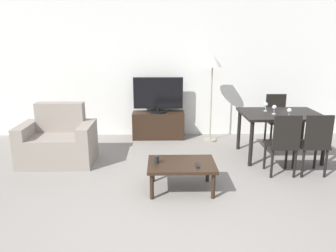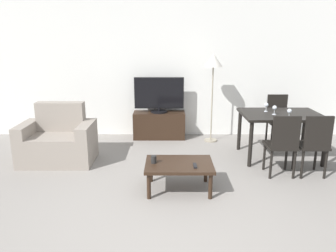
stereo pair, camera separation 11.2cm
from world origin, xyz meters
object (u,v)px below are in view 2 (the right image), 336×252
Objects in this scene: tv_stand at (160,125)px; wine_glass_left at (267,105)px; coffee_table at (180,166)px; dining_chair_near at (284,143)px; armchair at (59,142)px; dining_chair_far at (279,117)px; dining_table at (282,119)px; wine_glass_right at (291,112)px; remote_primary at (196,166)px; cup_white_near at (155,159)px; tv at (160,95)px; dining_chair_near_right at (315,143)px; wine_glass_center at (276,108)px; floor_lamp at (214,66)px.

wine_glass_left is (1.77, -0.98, 0.59)m from tv_stand.
dining_chair_near is (1.45, 0.43, 0.18)m from coffee_table.
dining_chair_far is at bearing 14.00° from armchair.
coffee_table is 0.69× the size of dining_table.
armchair is 3.58m from wine_glass_right.
wine_glass_left is (0.01, 0.90, 0.34)m from dining_chair_near.
wine_glass_right reaches higher than remote_primary.
wine_glass_left is (1.78, 1.33, 0.43)m from cup_white_near.
dining_chair_far is at bearing 50.85° from remote_primary.
tv reaches higher than dining_chair_near_right.
wine_glass_center reaches higher than coffee_table.
cup_white_near is at bearing -138.33° from dining_chair_far.
dining_chair_near_right is at bearing -40.54° from tv_stand.
dining_chair_far is 2.95m from cup_white_near.
floor_lamp is 16.80× the size of cup_white_near.
cup_white_near is at bearing -115.43° from floor_lamp.
floor_lamp is 2.50m from remote_primary.
tv is 6.47× the size of wine_glass_center.
wine_glass_right is (1.98, -1.45, 0.59)m from tv_stand.
tv_stand is 6.81× the size of wine_glass_center.
dining_chair_far reaches higher than tv_stand.
dining_table is 8.50× the size of wine_glass_left.
dining_chair_far is 1.53m from dining_chair_near_right.
dining_chair_near_right reaches higher than wine_glass_right.
dining_chair_near_right reaches higher than cup_white_near.
floor_lamp is (2.55, 1.08, 1.10)m from armchair.
tv_stand is 0.61× the size of floor_lamp.
armchair reaches higher than remote_primary.
tv reaches higher than wine_glass_left.
tv is at bearing -90.00° from tv_stand.
coffee_table is 0.23m from remote_primary.
wine_glass_center is at bearing -33.26° from tv_stand.
dining_table is at bearing 41.64° from remote_primary.
tv reaches higher than wine_glass_right.
wine_glass_left is (0.78, -0.77, -0.58)m from floor_lamp.
dining_chair_near is at bearing -96.22° from wine_glass_center.
dining_table is 1.38× the size of dining_chair_near.
coffee_table is at bearing -144.31° from dining_table.
dining_chair_near_right is at bearing 11.01° from cup_white_near.
tv is at bearing 97.73° from coffee_table.
cup_white_near reaches higher than remote_primary.
coffee_table is 0.95× the size of dining_chair_near_right.
floor_lamp reaches higher than coffee_table.
wine_glass_right is (-0.22, 0.43, 0.34)m from dining_chair_near_right.
remote_primary is (0.51, -2.42, 0.12)m from tv_stand.
armchair is 2.08m from tv.
tv is at bearing 168.54° from floor_lamp.
coffee_table is at bearing 149.60° from remote_primary.
dining_chair_near is 0.76m from wine_glass_center.
tv reaches higher than coffee_table.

